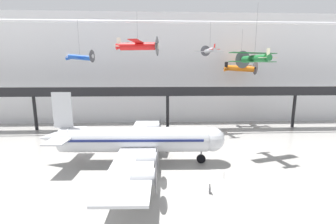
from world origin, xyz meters
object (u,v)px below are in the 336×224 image
object	(u,v)px
suspended_plane_silver_racer	(210,50)
suspended_plane_red_highwing	(138,46)
airliner_silver_main	(134,140)
stanchion_barrier	(224,177)
info_sign_pedestal	(210,190)
suspended_plane_orange_highwing	(240,68)
suspended_plane_green_biplane	(254,58)
suspended_plane_blue_trainer	(80,57)

from	to	relation	value
suspended_plane_silver_racer	suspended_plane_red_highwing	bearing A→B (deg)	107.79
suspended_plane_silver_racer	suspended_plane_red_highwing	world-z (taller)	same
airliner_silver_main	stanchion_barrier	bearing A→B (deg)	-23.65
airliner_silver_main	suspended_plane_silver_racer	bearing A→B (deg)	50.35
info_sign_pedestal	suspended_plane_orange_highwing	bearing A→B (deg)	70.60
suspended_plane_green_biplane	info_sign_pedestal	bearing A→B (deg)	126.85
suspended_plane_silver_racer	suspended_plane_red_highwing	distance (m)	16.23
suspended_plane_orange_highwing	stanchion_barrier	world-z (taller)	suspended_plane_orange_highwing
suspended_plane_orange_highwing	stanchion_barrier	distance (m)	33.45
suspended_plane_red_highwing	suspended_plane_silver_racer	bearing A→B (deg)	38.19
suspended_plane_orange_highwing	info_sign_pedestal	world-z (taller)	suspended_plane_orange_highwing
airliner_silver_main	suspended_plane_green_biplane	world-z (taller)	suspended_plane_green_biplane
suspended_plane_green_biplane	suspended_plane_red_highwing	world-z (taller)	suspended_plane_red_highwing
info_sign_pedestal	airliner_silver_main	bearing A→B (deg)	141.93
airliner_silver_main	suspended_plane_green_biplane	bearing A→B (deg)	9.51
suspended_plane_blue_trainer	stanchion_barrier	world-z (taller)	suspended_plane_blue_trainer
suspended_plane_blue_trainer	suspended_plane_orange_highwing	xyz separation A→B (m)	(35.11, 8.02, -2.00)
info_sign_pedestal	stanchion_barrier	bearing A→B (deg)	55.53
suspended_plane_silver_racer	suspended_plane_blue_trainer	distance (m)	26.24
suspended_plane_red_highwing	suspended_plane_orange_highwing	bearing A→B (deg)	40.79
suspended_plane_green_biplane	suspended_plane_red_highwing	distance (m)	19.07
airliner_silver_main	suspended_plane_blue_trainer	world-z (taller)	suspended_plane_blue_trainer
suspended_plane_green_biplane	suspended_plane_blue_trainer	distance (m)	32.16
stanchion_barrier	suspended_plane_orange_highwing	bearing A→B (deg)	67.66
suspended_plane_red_highwing	suspended_plane_blue_trainer	xyz separation A→B (m)	(-11.87, 6.01, -1.61)
suspended_plane_red_highwing	stanchion_barrier	bearing A→B (deg)	-40.97
suspended_plane_blue_trainer	info_sign_pedestal	bearing A→B (deg)	-38.70
suspended_plane_green_biplane	suspended_plane_orange_highwing	world-z (taller)	suspended_plane_green_biplane
suspended_plane_red_highwing	stanchion_barrier	distance (m)	25.23
suspended_plane_silver_racer	stanchion_barrier	bearing A→B (deg)	162.45
suspended_plane_red_highwing	suspended_plane_orange_highwing	size ratio (longest dim) A/B	0.89
airliner_silver_main	suspended_plane_red_highwing	size ratio (longest dim) A/B	3.29
suspended_plane_silver_racer	stanchion_barrier	xyz separation A→B (m)	(-2.62, -21.94, -17.29)
suspended_plane_green_biplane	info_sign_pedestal	distance (m)	20.50
suspended_plane_red_highwing	info_sign_pedestal	world-z (taller)	suspended_plane_red_highwing
suspended_plane_silver_racer	info_sign_pedestal	world-z (taller)	suspended_plane_silver_racer
suspended_plane_silver_racer	stanchion_barrier	size ratio (longest dim) A/B	6.11
suspended_plane_green_biplane	stanchion_barrier	size ratio (longest dim) A/B	8.53
suspended_plane_orange_highwing	stanchion_barrier	bearing A→B (deg)	-109.07
airliner_silver_main	suspended_plane_blue_trainer	distance (m)	22.47
airliner_silver_main	suspended_plane_silver_racer	distance (m)	25.89
airliner_silver_main	suspended_plane_silver_racer	world-z (taller)	suspended_plane_silver_racer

